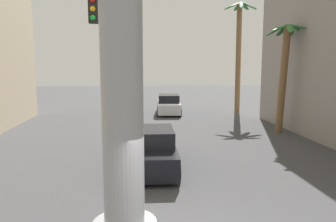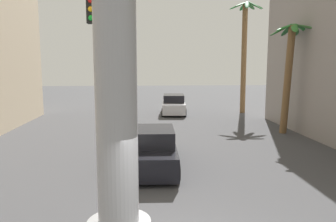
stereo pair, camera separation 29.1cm
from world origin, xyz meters
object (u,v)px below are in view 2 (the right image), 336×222
(neon_sign_pole, at_px, (115,28))
(palm_tree_far_right, at_px, (244,48))
(car_lead, at_px, (151,149))
(palm_tree_mid_right, at_px, (289,66))
(car_far, at_px, (174,105))

(neon_sign_pole, relative_size, palm_tree_far_right, 1.17)
(car_lead, bearing_deg, neon_sign_pole, -97.71)
(palm_tree_mid_right, xyz_separation_m, palm_tree_far_right, (-0.01, 8.34, 1.41))
(car_far, xyz_separation_m, palm_tree_mid_right, (5.74, -8.29, 3.14))
(car_far, height_order, palm_tree_mid_right, palm_tree_mid_right)
(neon_sign_pole, distance_m, car_lead, 7.10)
(car_lead, height_order, car_far, same)
(neon_sign_pole, xyz_separation_m, car_lead, (0.79, 5.87, -3.90))
(palm_tree_mid_right, bearing_deg, car_lead, -144.52)
(car_far, distance_m, palm_tree_far_right, 7.32)
(neon_sign_pole, distance_m, car_far, 20.37)
(neon_sign_pole, height_order, palm_tree_far_right, neon_sign_pole)
(neon_sign_pole, relative_size, car_lead, 2.08)
(neon_sign_pole, bearing_deg, palm_tree_mid_right, 52.94)
(palm_tree_mid_right, relative_size, palm_tree_far_right, 0.70)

